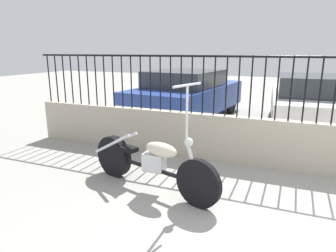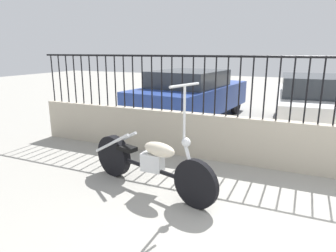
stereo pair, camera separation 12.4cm
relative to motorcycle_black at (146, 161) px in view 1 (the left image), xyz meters
The scene contains 5 objects.
low_wall 2.64m from the motorcycle_black, 33.39° to the left, with size 10.51×0.18×0.78m.
fence_railing 2.83m from the motorcycle_black, 33.39° to the left, with size 10.51×0.04×0.98m.
motorcycle_black is the anchor object (origin of this frame).
car_blue 4.35m from the motorcycle_black, 101.73° to the left, with size 2.24×4.23×1.32m.
car_white 4.87m from the motorcycle_black, 62.45° to the left, with size 2.17×4.06×1.28m.
Camera 1 is at (-0.47, -2.37, 1.82)m, focal length 32.00 mm.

